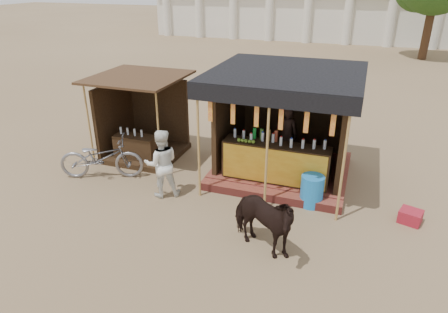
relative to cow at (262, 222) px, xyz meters
The scene contains 9 objects.
ground 1.48m from the cow, behind, with size 120.00×120.00×0.00m, color #846B4C.
main_stall 3.41m from the cow, 95.45° to the left, with size 3.60×3.61×2.78m.
secondary_stall 5.55m from the cow, 144.08° to the left, with size 2.40×2.40×2.38m.
cow is the anchor object (origin of this frame).
motorbike 4.96m from the cow, 161.05° to the left, with size 0.74×2.13×1.12m, color gray.
bystander 3.06m from the cow, 154.77° to the left, with size 0.81×0.63×1.67m, color white.
blue_barrel 2.14m from the cow, 71.79° to the left, with size 0.52×0.52×0.74m, color #1C7DD2.
red_crate 3.47m from the cow, 35.99° to the left, with size 0.44×0.39×0.28m, color maroon.
cooler 2.71m from the cow, 77.86° to the left, with size 0.74×0.62×0.46m.
Camera 1 is at (2.76, -6.16, 4.86)m, focal length 32.00 mm.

